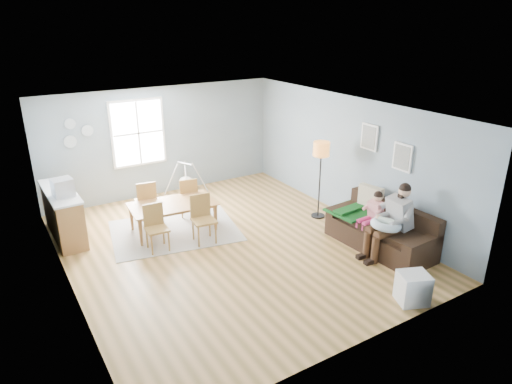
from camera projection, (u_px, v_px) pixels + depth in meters
room at (228, 126)px, 8.21m from camera, size 8.40×9.40×3.90m
window at (138, 133)px, 10.95m from camera, size 1.32×0.08×1.62m
pictures at (385, 147)px, 9.04m from camera, size 0.05×1.34×0.74m
wall_plates at (76, 133)px, 10.20m from camera, size 0.67×0.02×0.66m
sofa at (382, 233)px, 8.94m from camera, size 1.01×2.18×0.87m
green_throw at (353, 210)px, 9.36m from camera, size 1.04×0.88×0.04m
beige_pillow at (371, 198)px, 9.31m from camera, size 0.24×0.54×0.53m
father at (392, 219)px, 8.47m from camera, size 1.04×0.50×1.42m
nursing_pillow at (386, 225)px, 8.41m from camera, size 0.62×0.61×0.23m
infant at (385, 221)px, 8.41m from camera, size 0.23×0.38×0.14m
toddler at (373, 210)px, 8.90m from camera, size 0.58×0.30×0.90m
floor_lamp at (321, 156)px, 9.89m from camera, size 0.35×0.35×1.75m
storage_cube at (412, 288)px, 7.21m from camera, size 0.58×0.55×0.51m
rug at (175, 231)px, 9.71m from camera, size 2.90×2.41×0.01m
dining_table at (174, 218)px, 9.60m from camera, size 1.83×1.12×0.62m
chair_sw at (155, 224)px, 8.81m from camera, size 0.44×0.44×0.92m
chair_se at (202, 215)px, 9.11m from camera, size 0.49×0.49×0.97m
chair_nw at (146, 199)px, 9.91m from camera, size 0.49×0.49×0.97m
chair_ne at (188, 195)px, 10.24m from camera, size 0.49×0.49×0.92m
counter at (63, 214)px, 9.28m from camera, size 0.57×1.83×1.02m
monitor at (62, 187)px, 8.78m from camera, size 0.41×0.39×0.35m
baby_swing at (186, 180)px, 11.61m from camera, size 1.07×1.08×0.82m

